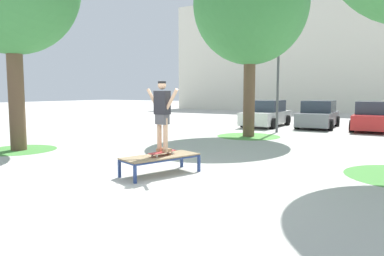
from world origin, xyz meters
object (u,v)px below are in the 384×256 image
Objects in this scene: car_white at (266,114)px; car_red at (373,117)px; skate_box at (161,158)px; car_grey at (318,115)px; tree_mid_back at (251,4)px; skateboard at (163,152)px; skater at (162,111)px; light_post at (278,54)px.

car_white is 5.51m from car_red.
skate_box is 13.88m from car_grey.
tree_mid_back reaches higher than car_white.
car_red is at bearing 75.00° from skateboard.
car_white is at bearing 98.04° from skateboard.
car_grey is at bearing 86.27° from skater.
skateboard is 0.19× the size of car_white.
car_red is at bearing 5.69° from car_white.
skateboard is 0.19× the size of car_grey.
car_grey is at bearing 86.27° from skateboard.
tree_mid_back is (-0.96, 8.05, 4.22)m from skater.
skate_box is 0.48× the size of car_red.
car_red is (4.60, 5.55, -5.06)m from tree_mid_back.
tree_mid_back is at bearing 96.62° from skate_box.
skateboard is 10.78m from light_post.
skate_box is 9.76m from tree_mid_back.
skater is 0.40× the size of car_grey.
light_post is at bearing -140.17° from car_red.
car_red is (2.74, -0.19, 0.00)m from car_grey.
skater is at bearing -88.00° from light_post.
skate_box is at bearing -105.02° from car_red.
light_post is at bearing 91.99° from skateboard.
tree_mid_back is at bearing -105.31° from light_post.
car_grey is at bearing 72.03° from tree_mid_back.
car_white is 4.45m from light_post.
light_post is at bearing -61.97° from car_white.
skate_box is 14.14m from car_red.
light_post is (1.49, -2.79, 3.13)m from car_white.
skateboard is 0.14× the size of light_post.
car_grey is 2.75m from car_red.
skateboard is 9.64m from tree_mid_back.
skate_box is at bearing -93.80° from car_grey.
skateboard is at bearing -93.73° from car_grey.
light_post reaches higher than car_grey.
skateboard is 14.08m from car_red.
skate_box is at bearing -109.85° from skateboard.
skater is 14.10m from car_red.
skate_box is 0.48× the size of car_white.
car_red is 0.73× the size of light_post.
skater is at bearing -105.00° from car_red.
skater is at bearing 70.48° from skate_box.
skate_box is 1.12m from skater.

